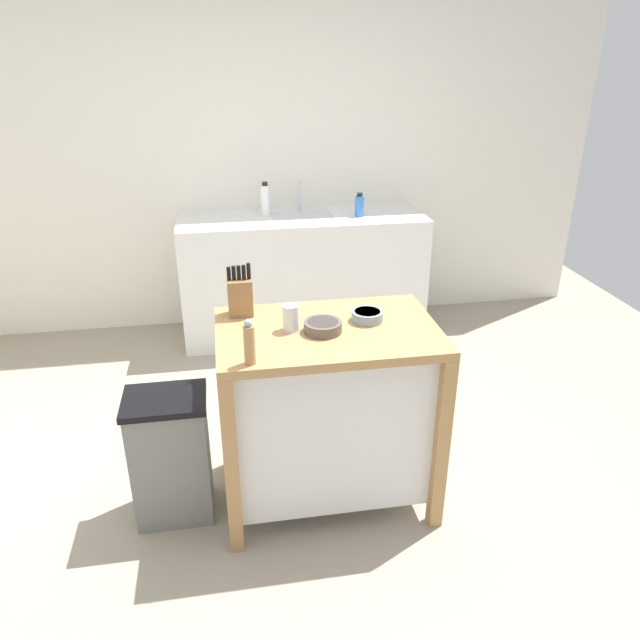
{
  "coord_description": "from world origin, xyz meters",
  "views": [
    {
      "loc": [
        -0.31,
        -2.3,
        2.01
      ],
      "look_at": [
        0.11,
        0.2,
        0.85
      ],
      "focal_mm": 33.51,
      "sensor_mm": 36.0,
      "label": 1
    }
  ],
  "objects_px": {
    "bowl_ceramic_wide": "(367,316)",
    "drinking_cup": "(291,318)",
    "trash_bin": "(171,456)",
    "sink_faucet": "(299,197)",
    "bowl_stoneware_deep": "(323,326)",
    "pepper_grinder": "(249,343)",
    "kitchen_island": "(327,406)",
    "bottle_dish_soap": "(359,206)",
    "bottle_hand_soap": "(265,200)",
    "knife_block": "(240,296)"
  },
  "relations": [
    {
      "from": "knife_block",
      "to": "sink_faucet",
      "type": "distance_m",
      "value": 1.87
    },
    {
      "from": "bowl_ceramic_wide",
      "to": "sink_faucet",
      "type": "relative_size",
      "value": 0.64
    },
    {
      "from": "bottle_hand_soap",
      "to": "bottle_dish_soap",
      "type": "bearing_deg",
      "value": -12.08
    },
    {
      "from": "pepper_grinder",
      "to": "knife_block",
      "type": "bearing_deg",
      "value": 91.46
    },
    {
      "from": "kitchen_island",
      "to": "bottle_hand_soap",
      "type": "bearing_deg",
      "value": 92.94
    },
    {
      "from": "knife_block",
      "to": "bottle_hand_soap",
      "type": "distance_m",
      "value": 1.75
    },
    {
      "from": "knife_block",
      "to": "bottle_dish_soap",
      "type": "bearing_deg",
      "value": 59.85
    },
    {
      "from": "trash_bin",
      "to": "sink_faucet",
      "type": "bearing_deg",
      "value": 66.48
    },
    {
      "from": "bowl_ceramic_wide",
      "to": "sink_faucet",
      "type": "bearing_deg",
      "value": 91.0
    },
    {
      "from": "kitchen_island",
      "to": "bowl_ceramic_wide",
      "type": "bearing_deg",
      "value": 15.03
    },
    {
      "from": "pepper_grinder",
      "to": "bottle_hand_soap",
      "type": "distance_m",
      "value": 2.21
    },
    {
      "from": "drinking_cup",
      "to": "sink_faucet",
      "type": "distance_m",
      "value": 2.02
    },
    {
      "from": "kitchen_island",
      "to": "drinking_cup",
      "type": "relative_size",
      "value": 8.34
    },
    {
      "from": "trash_bin",
      "to": "kitchen_island",
      "type": "bearing_deg",
      "value": 0.31
    },
    {
      "from": "trash_bin",
      "to": "bowl_stoneware_deep",
      "type": "bearing_deg",
      "value": -1.96
    },
    {
      "from": "pepper_grinder",
      "to": "trash_bin",
      "type": "bearing_deg",
      "value": 145.66
    },
    {
      "from": "bottle_dish_soap",
      "to": "pepper_grinder",
      "type": "bearing_deg",
      "value": -113.83
    },
    {
      "from": "sink_faucet",
      "to": "pepper_grinder",
      "type": "bearing_deg",
      "value": -102.53
    },
    {
      "from": "knife_block",
      "to": "drinking_cup",
      "type": "distance_m",
      "value": 0.29
    },
    {
      "from": "bottle_hand_soap",
      "to": "bowl_ceramic_wide",
      "type": "bearing_deg",
      "value": -81.37
    },
    {
      "from": "bowl_ceramic_wide",
      "to": "knife_block",
      "type": "bearing_deg",
      "value": 163.4
    },
    {
      "from": "bowl_ceramic_wide",
      "to": "trash_bin",
      "type": "height_order",
      "value": "bowl_ceramic_wide"
    },
    {
      "from": "pepper_grinder",
      "to": "bottle_hand_soap",
      "type": "height_order",
      "value": "bottle_hand_soap"
    },
    {
      "from": "bottle_dish_soap",
      "to": "sink_faucet",
      "type": "bearing_deg",
      "value": 152.84
    },
    {
      "from": "bowl_ceramic_wide",
      "to": "drinking_cup",
      "type": "height_order",
      "value": "drinking_cup"
    },
    {
      "from": "bowl_ceramic_wide",
      "to": "drinking_cup",
      "type": "xyz_separation_m",
      "value": [
        -0.35,
        -0.04,
        0.03
      ]
    },
    {
      "from": "bowl_ceramic_wide",
      "to": "pepper_grinder",
      "type": "distance_m",
      "value": 0.62
    },
    {
      "from": "bowl_stoneware_deep",
      "to": "pepper_grinder",
      "type": "bearing_deg",
      "value": -144.56
    },
    {
      "from": "pepper_grinder",
      "to": "trash_bin",
      "type": "distance_m",
      "value": 0.81
    },
    {
      "from": "trash_bin",
      "to": "bottle_dish_soap",
      "type": "distance_m",
      "value": 2.31
    },
    {
      "from": "knife_block",
      "to": "bowl_ceramic_wide",
      "type": "distance_m",
      "value": 0.58
    },
    {
      "from": "drinking_cup",
      "to": "bottle_dish_soap",
      "type": "distance_m",
      "value": 1.93
    },
    {
      "from": "knife_block",
      "to": "pepper_grinder",
      "type": "xyz_separation_m",
      "value": [
        0.01,
        -0.47,
        -0.0
      ]
    },
    {
      "from": "bowl_stoneware_deep",
      "to": "sink_faucet",
      "type": "relative_size",
      "value": 0.75
    },
    {
      "from": "drinking_cup",
      "to": "bottle_hand_soap",
      "type": "xyz_separation_m",
      "value": [
        0.06,
        1.93,
        0.06
      ]
    },
    {
      "from": "bottle_hand_soap",
      "to": "drinking_cup",
      "type": "bearing_deg",
      "value": -91.78
    },
    {
      "from": "bowl_stoneware_deep",
      "to": "bottle_dish_soap",
      "type": "distance_m",
      "value": 1.92
    },
    {
      "from": "bottle_hand_soap",
      "to": "kitchen_island",
      "type": "bearing_deg",
      "value": -87.06
    },
    {
      "from": "bowl_stoneware_deep",
      "to": "bottle_hand_soap",
      "type": "height_order",
      "value": "bottle_hand_soap"
    },
    {
      "from": "kitchen_island",
      "to": "sink_faucet",
      "type": "height_order",
      "value": "sink_faucet"
    },
    {
      "from": "bowl_stoneware_deep",
      "to": "trash_bin",
      "type": "xyz_separation_m",
      "value": [
        -0.7,
        0.02,
        -0.61
      ]
    },
    {
      "from": "knife_block",
      "to": "bottle_hand_soap",
      "type": "bearing_deg",
      "value": 81.34
    },
    {
      "from": "kitchen_island",
      "to": "drinking_cup",
      "type": "height_order",
      "value": "drinking_cup"
    },
    {
      "from": "bowl_ceramic_wide",
      "to": "sink_faucet",
      "type": "distance_m",
      "value": 1.96
    },
    {
      "from": "kitchen_island",
      "to": "drinking_cup",
      "type": "bearing_deg",
      "value": 175.45
    },
    {
      "from": "trash_bin",
      "to": "knife_block",
      "type": "bearing_deg",
      "value": 31.22
    },
    {
      "from": "drinking_cup",
      "to": "pepper_grinder",
      "type": "distance_m",
      "value": 0.33
    },
    {
      "from": "bowl_ceramic_wide",
      "to": "bottle_dish_soap",
      "type": "bearing_deg",
      "value": 78.03
    },
    {
      "from": "knife_block",
      "to": "pepper_grinder",
      "type": "height_order",
      "value": "knife_block"
    },
    {
      "from": "kitchen_island",
      "to": "trash_bin",
      "type": "relative_size",
      "value": 1.53
    }
  ]
}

